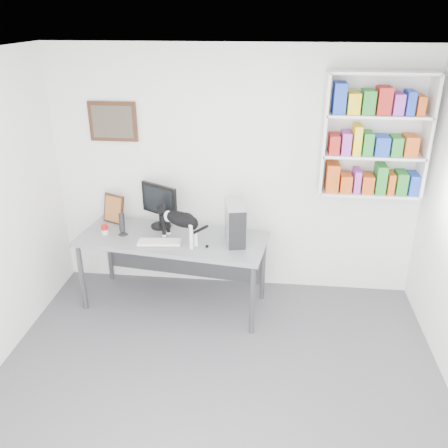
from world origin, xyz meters
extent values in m
cube|color=#4F4F54|center=(0.00, 0.00, 0.01)|extent=(4.00, 4.00, 0.01)
cube|color=silver|center=(0.00, 0.00, 2.70)|extent=(4.00, 4.00, 0.01)
cube|color=white|center=(0.00, 2.00, 1.35)|extent=(4.00, 0.01, 2.70)
cube|color=silver|center=(1.40, 1.85, 1.85)|extent=(1.03, 0.28, 1.24)
cube|color=#412014|center=(-1.30, 1.97, 1.90)|extent=(0.52, 0.04, 0.42)
cube|color=slate|center=(-0.60, 1.47, 0.41)|extent=(2.03, 1.01, 0.81)
cube|color=black|center=(-0.78, 1.71, 1.06)|extent=(0.52, 0.43, 0.50)
cube|color=silver|center=(-0.70, 1.31, 0.83)|extent=(0.45, 0.21, 0.03)
cube|color=#A3A3A7|center=(0.06, 1.45, 1.02)|extent=(0.26, 0.43, 0.41)
cylinder|color=black|center=(-1.14, 1.48, 0.94)|extent=(0.12, 0.12, 0.25)
cube|color=#412014|center=(-1.32, 1.78, 0.98)|extent=(0.29, 0.21, 0.33)
cylinder|color=#B80F0F|center=(-1.33, 1.47, 0.86)|extent=(0.09, 0.09, 0.10)
camera|label=1|loc=(0.41, -2.90, 2.98)|focal=38.00mm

